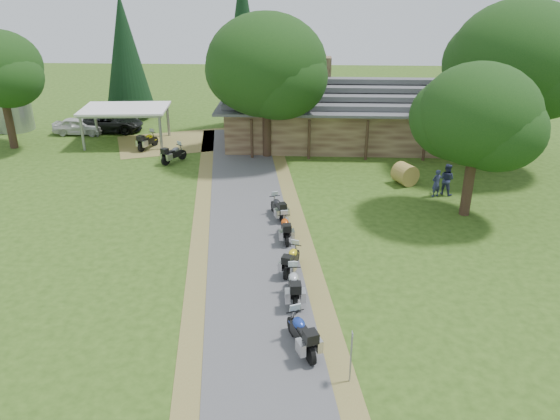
{
  "coord_description": "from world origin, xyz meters",
  "views": [
    {
      "loc": [
        1.59,
        -17.21,
        12.39
      ],
      "look_at": [
        0.53,
        6.94,
        1.6
      ],
      "focal_mm": 35.0,
      "sensor_mm": 36.0,
      "label": 1
    }
  ],
  "objects_px": {
    "silo": "(9,94)",
    "motorcycle_row_d": "(285,227)",
    "car_white_sedan": "(78,124)",
    "motorcycle_carport_a": "(148,140)",
    "motorcycle_row_b": "(294,284)",
    "car_dark_suv": "(109,118)",
    "motorcycle_row_a": "(301,331)",
    "hay_bale": "(405,174)",
    "motorcycle_row_e": "(278,207)",
    "motorcycle_row_c": "(292,258)",
    "motorcycle_carport_b": "(174,153)",
    "lodge": "(362,110)",
    "carport": "(127,125)"
  },
  "relations": [
    {
      "from": "car_white_sedan",
      "to": "motorcycle_row_a",
      "type": "xyz_separation_m",
      "value": [
        18.16,
        -26.39,
        -0.13
      ]
    },
    {
      "from": "motorcycle_row_b",
      "to": "hay_bale",
      "type": "distance_m",
      "value": 14.81
    },
    {
      "from": "lodge",
      "to": "hay_bale",
      "type": "xyz_separation_m",
      "value": [
        1.94,
        -9.15,
        -1.79
      ]
    },
    {
      "from": "motorcycle_row_c",
      "to": "lodge",
      "type": "bearing_deg",
      "value": 1.88
    },
    {
      "from": "lodge",
      "to": "motorcycle_row_a",
      "type": "height_order",
      "value": "lodge"
    },
    {
      "from": "car_dark_suv",
      "to": "motorcycle_row_d",
      "type": "relative_size",
      "value": 3.04
    },
    {
      "from": "car_white_sedan",
      "to": "motorcycle_row_c",
      "type": "relative_size",
      "value": 2.76
    },
    {
      "from": "lodge",
      "to": "motorcycle_carport_a",
      "type": "bearing_deg",
      "value": -170.34
    },
    {
      "from": "lodge",
      "to": "motorcycle_row_e",
      "type": "distance_m",
      "value": 15.67
    },
    {
      "from": "silo",
      "to": "car_dark_suv",
      "type": "relative_size",
      "value": 1.03
    },
    {
      "from": "motorcycle_row_d",
      "to": "motorcycle_carport_a",
      "type": "bearing_deg",
      "value": 28.9
    },
    {
      "from": "motorcycle_row_d",
      "to": "motorcycle_row_e",
      "type": "distance_m",
      "value": 2.59
    },
    {
      "from": "motorcycle_row_c",
      "to": "motorcycle_row_a",
      "type": "bearing_deg",
      "value": -159.66
    },
    {
      "from": "silo",
      "to": "lodge",
      "type": "bearing_deg",
      "value": -3.96
    },
    {
      "from": "motorcycle_row_c",
      "to": "motorcycle_carport_b",
      "type": "bearing_deg",
      "value": 45.84
    },
    {
      "from": "car_dark_suv",
      "to": "motorcycle_row_a",
      "type": "bearing_deg",
      "value": -151.84
    },
    {
      "from": "motorcycle_row_c",
      "to": "motorcycle_carport_b",
      "type": "distance_m",
      "value": 16.75
    },
    {
      "from": "carport",
      "to": "car_white_sedan",
      "type": "height_order",
      "value": "carport"
    },
    {
      "from": "silo",
      "to": "car_white_sedan",
      "type": "xyz_separation_m",
      "value": [
        5.77,
        -1.07,
        -2.16
      ]
    },
    {
      "from": "silo",
      "to": "motorcycle_row_d",
      "type": "relative_size",
      "value": 3.14
    },
    {
      "from": "motorcycle_row_b",
      "to": "motorcycle_row_e",
      "type": "height_order",
      "value": "motorcycle_row_b"
    },
    {
      "from": "motorcycle_row_b",
      "to": "motorcycle_carport_a",
      "type": "bearing_deg",
      "value": 24.22
    },
    {
      "from": "motorcycle_carport_a",
      "to": "hay_bale",
      "type": "xyz_separation_m",
      "value": [
        17.86,
        -6.44,
        -0.03
      ]
    },
    {
      "from": "car_dark_suv",
      "to": "motorcycle_row_c",
      "type": "distance_m",
      "value": 26.79
    },
    {
      "from": "motorcycle_carport_a",
      "to": "motorcycle_carport_b",
      "type": "bearing_deg",
      "value": -116.1
    },
    {
      "from": "motorcycle_row_a",
      "to": "motorcycle_row_e",
      "type": "xyz_separation_m",
      "value": [
        -1.35,
        11.03,
        -0.08
      ]
    },
    {
      "from": "motorcycle_carport_b",
      "to": "hay_bale",
      "type": "relative_size",
      "value": 1.5
    },
    {
      "from": "motorcycle_row_a",
      "to": "carport",
      "type": "bearing_deg",
      "value": 6.7
    },
    {
      "from": "car_white_sedan",
      "to": "motorcycle_row_b",
      "type": "xyz_separation_m",
      "value": [
        17.84,
        -23.28,
        -0.14
      ]
    },
    {
      "from": "lodge",
      "to": "car_white_sedan",
      "type": "relative_size",
      "value": 4.17
    },
    {
      "from": "motorcycle_carport_a",
      "to": "motorcycle_carport_b",
      "type": "distance_m",
      "value": 3.94
    },
    {
      "from": "car_white_sedan",
      "to": "motorcycle_row_b",
      "type": "relative_size",
      "value": 2.47
    },
    {
      "from": "lodge",
      "to": "hay_bale",
      "type": "relative_size",
      "value": 16.25
    },
    {
      "from": "carport",
      "to": "motorcycle_carport_b",
      "type": "bearing_deg",
      "value": -48.75
    },
    {
      "from": "motorcycle_row_c",
      "to": "motorcycle_row_d",
      "type": "relative_size",
      "value": 0.97
    },
    {
      "from": "motorcycle_row_b",
      "to": "car_dark_suv",
      "type": "bearing_deg",
      "value": 27.34
    },
    {
      "from": "car_white_sedan",
      "to": "motorcycle_row_c",
      "type": "bearing_deg",
      "value": -139.17
    },
    {
      "from": "motorcycle_row_a",
      "to": "hay_bale",
      "type": "distance_m",
      "value": 17.53
    },
    {
      "from": "motorcycle_row_d",
      "to": "motorcycle_row_e",
      "type": "height_order",
      "value": "motorcycle_row_d"
    },
    {
      "from": "silo",
      "to": "motorcycle_row_d",
      "type": "distance_m",
      "value": 29.97
    },
    {
      "from": "car_white_sedan",
      "to": "motorcycle_carport_a",
      "type": "xyz_separation_m",
      "value": [
        6.6,
        -3.59,
        -0.17
      ]
    },
    {
      "from": "carport",
      "to": "motorcycle_row_a",
      "type": "height_order",
      "value": "carport"
    },
    {
      "from": "lodge",
      "to": "motorcycle_row_d",
      "type": "distance_m",
      "value": 17.89
    },
    {
      "from": "carport",
      "to": "car_white_sedan",
      "type": "xyz_separation_m",
      "value": [
        -4.66,
        2.12,
        -0.51
      ]
    },
    {
      "from": "lodge",
      "to": "car_white_sedan",
      "type": "distance_m",
      "value": 22.59
    },
    {
      "from": "silo",
      "to": "motorcycle_row_a",
      "type": "relative_size",
      "value": 2.83
    },
    {
      "from": "car_white_sedan",
      "to": "motorcycle_row_a",
      "type": "distance_m",
      "value": 32.04
    },
    {
      "from": "motorcycle_row_a",
      "to": "motorcycle_row_d",
      "type": "relative_size",
      "value": 1.11
    },
    {
      "from": "motorcycle_row_e",
      "to": "hay_bale",
      "type": "distance_m",
      "value": 9.32
    },
    {
      "from": "silo",
      "to": "motorcycle_carport_b",
      "type": "distance_m",
      "value": 16.96
    }
  ]
}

